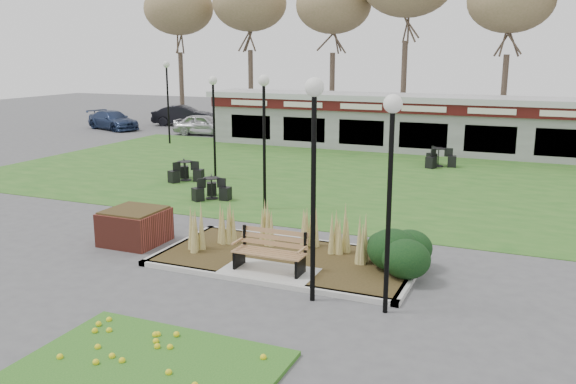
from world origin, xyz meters
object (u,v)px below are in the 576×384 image
at_px(food_pavilion, 429,123).
at_px(lamp_post_mid_left, 213,105).
at_px(lamp_post_near_left, 314,141).
at_px(lamp_post_mid_right, 264,112).
at_px(car_silver, 204,125).
at_px(park_bench, 271,250).
at_px(bistro_set_c, 438,160).
at_px(car_blue, 113,120).
at_px(brick_planter, 135,226).
at_px(car_black, 183,115).
at_px(lamp_post_near_right, 391,157).
at_px(lamp_post_far_left, 167,84).
at_px(bistro_set_b, 212,192).
at_px(bistro_set_a, 186,174).

bearing_deg(food_pavilion, lamp_post_mid_left, -122.43).
height_order(lamp_post_near_left, lamp_post_mid_right, lamp_post_near_left).
bearing_deg(car_silver, park_bench, -152.44).
distance_m(bistro_set_c, car_blue, 23.03).
relative_size(brick_planter, food_pavilion, 0.06).
bearing_deg(car_black, lamp_post_near_right, -159.07).
distance_m(brick_planter, lamp_post_near_right, 8.06).
height_order(park_bench, lamp_post_near_right, lamp_post_near_right).
bearing_deg(lamp_post_near_right, lamp_post_near_left, -180.00).
bearing_deg(lamp_post_far_left, car_black, 117.46).
xyz_separation_m(food_pavilion, bistro_set_c, (1.26, -4.27, -1.18)).
bearing_deg(car_silver, lamp_post_near_right, -148.54).
distance_m(park_bench, bistro_set_c, 15.50).
bearing_deg(lamp_post_far_left, lamp_post_mid_right, -45.07).
bearing_deg(car_silver, bistro_set_b, -155.09).
distance_m(brick_planter, car_blue, 26.09).
bearing_deg(car_blue, car_black, -19.08).
distance_m(lamp_post_mid_left, car_silver, 13.95).
relative_size(lamp_post_mid_right, bistro_set_a, 3.01).
xyz_separation_m(lamp_post_near_left, car_black, (-19.52, 25.66, -2.65)).
bearing_deg(bistro_set_b, food_pavilion, 69.84).
bearing_deg(lamp_post_mid_right, lamp_post_near_left, -57.40).
bearing_deg(bistro_set_c, lamp_post_mid_right, -111.63).
relative_size(bistro_set_a, car_black, 0.34).
bearing_deg(lamp_post_far_left, bistro_set_a, -52.80).
xyz_separation_m(lamp_post_near_left, bistro_set_a, (-9.02, 9.36, -3.08)).
relative_size(lamp_post_far_left, bistro_set_c, 2.99).
height_order(park_bench, car_silver, car_silver).
xyz_separation_m(food_pavilion, lamp_post_near_left, (1.44, -20.76, 1.88)).
height_order(food_pavilion, lamp_post_mid_left, lamp_post_mid_left).
bearing_deg(brick_planter, car_blue, 129.94).
height_order(park_bench, lamp_post_mid_left, lamp_post_mid_left).
relative_size(bistro_set_b, car_blue, 0.33).
bearing_deg(brick_planter, lamp_post_mid_left, 105.32).
distance_m(lamp_post_mid_left, bistro_set_b, 4.52).
bearing_deg(car_blue, bistro_set_b, -113.18).
relative_size(brick_planter, car_black, 0.35).
bearing_deg(lamp_post_mid_left, lamp_post_far_left, 133.88).
bearing_deg(lamp_post_near_left, car_black, 127.26).
bearing_deg(lamp_post_near_right, car_silver, 128.09).
bearing_deg(lamp_post_near_right, lamp_post_mid_left, 133.51).
distance_m(brick_planter, lamp_post_mid_left, 9.09).
distance_m(brick_planter, car_silver, 22.23).
xyz_separation_m(lamp_post_far_left, car_blue, (-7.15, 4.00, -2.74)).
relative_size(brick_planter, bistro_set_b, 1.06).
bearing_deg(car_silver, food_pavilion, -100.83).
relative_size(park_bench, bistro_set_a, 1.17).
distance_m(brick_planter, lamp_post_near_left, 6.75).
relative_size(bistro_set_b, bistro_set_c, 0.92).
bearing_deg(car_silver, lamp_post_mid_left, -154.08).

